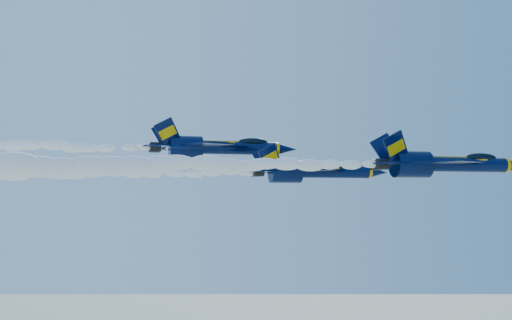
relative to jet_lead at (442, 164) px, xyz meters
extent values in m
cylinder|color=#030E31|center=(3.03, 0.00, -0.07)|extent=(9.68, 1.61, 1.61)
ellipsoid|color=#030E31|center=(-3.74, 0.00, -0.13)|extent=(1.68, 2.90, 6.88)
cylinder|color=#F1B002|center=(7.98, 0.00, -0.07)|extent=(0.38, 1.68, 1.68)
ellipsoid|color=black|center=(4.86, 0.00, 0.73)|extent=(3.87, 1.26, 1.06)
cube|color=#F1B002|center=(4.86, 0.00, 0.41)|extent=(4.52, 1.08, 0.19)
cube|color=#030E31|center=(-1.81, -4.30, -0.07)|extent=(5.77, 6.84, 0.19)
cube|color=#030E31|center=(-1.81, 4.30, -0.07)|extent=(5.77, 6.84, 0.19)
cube|color=#F1B002|center=(-0.30, -4.30, 0.04)|extent=(2.59, 5.39, 0.11)
cube|color=#F1B002|center=(-0.30, 4.30, 0.04)|extent=(2.59, 5.39, 0.11)
cube|color=#030E31|center=(-6.11, -1.13, 1.54)|extent=(3.50, 1.11, 3.77)
cube|color=#030E31|center=(-6.11, 1.13, 1.54)|extent=(3.50, 1.11, 3.77)
cylinder|color=black|center=(-7.51, -0.70, -0.18)|extent=(1.29, 1.18, 1.18)
cylinder|color=black|center=(-7.51, 0.70, -0.18)|extent=(1.29, 1.18, 1.18)
cube|color=#F1B002|center=(-0.19, 0.00, 0.77)|extent=(11.83, 0.38, 0.09)
ellipsoid|color=white|center=(-32.62, 0.00, -0.51)|extent=(49.16, 2.55, 2.29)
cylinder|color=#030E31|center=(-7.53, 12.77, -0.45)|extent=(9.22, 1.54, 1.54)
ellipsoid|color=#030E31|center=(-13.98, 12.77, -0.51)|extent=(1.60, 2.76, 6.55)
cone|color=#030E31|center=(-1.59, 12.77, -0.45)|extent=(2.66, 1.54, 1.54)
cylinder|color=#F1B002|center=(-2.82, 12.77, -0.45)|extent=(0.36, 1.60, 1.60)
ellipsoid|color=black|center=(-5.79, 12.77, 0.31)|extent=(3.69, 1.20, 1.01)
cube|color=#F1B002|center=(-5.79, 12.77, 0.01)|extent=(4.30, 1.02, 0.18)
cube|color=#030E31|center=(-12.14, 8.68, -0.45)|extent=(5.49, 6.51, 0.18)
cube|color=#030E31|center=(-12.14, 16.87, -0.45)|extent=(5.49, 6.51, 0.18)
cube|color=#F1B002|center=(-10.70, 8.68, -0.35)|extent=(2.47, 5.13, 0.10)
cube|color=#F1B002|center=(-10.70, 16.87, -0.35)|extent=(2.47, 5.13, 0.10)
cube|color=#030E31|center=(-16.23, 11.70, 1.08)|extent=(3.34, 1.05, 3.59)
cube|color=#030E31|center=(-16.23, 13.85, 1.08)|extent=(3.34, 1.05, 3.59)
cylinder|color=black|center=(-17.56, 12.11, -0.56)|extent=(1.23, 1.13, 1.13)
cylinder|color=black|center=(-17.56, 13.44, -0.56)|extent=(1.23, 1.13, 1.13)
cube|color=#F1B002|center=(-10.60, 12.77, 0.34)|extent=(11.26, 0.36, 0.08)
ellipsoid|color=white|center=(-42.65, 12.77, -0.89)|extent=(49.16, 2.43, 2.18)
cylinder|color=#030E31|center=(-18.50, 18.52, 2.76)|extent=(10.01, 1.67, 1.67)
ellipsoid|color=#030E31|center=(-25.51, 18.52, 2.71)|extent=(1.73, 3.00, 7.12)
cone|color=#030E31|center=(-12.06, 18.52, 2.76)|extent=(2.89, 1.67, 1.67)
cylinder|color=#F1B002|center=(-13.39, 18.52, 2.76)|extent=(0.39, 1.73, 1.73)
ellipsoid|color=black|center=(-16.61, 18.52, 3.60)|extent=(4.00, 1.30, 1.10)
cube|color=#F1B002|center=(-16.61, 18.52, 3.26)|extent=(4.67, 1.11, 0.20)
cube|color=#030E31|center=(-23.51, 14.07, 2.76)|extent=(5.96, 7.07, 0.20)
cube|color=#030E31|center=(-23.51, 22.97, 2.76)|extent=(5.96, 7.07, 0.20)
cube|color=#F1B002|center=(-21.95, 14.07, 2.87)|extent=(2.68, 5.57, 0.11)
cube|color=#F1B002|center=(-21.95, 22.97, 2.87)|extent=(2.68, 5.57, 0.11)
cube|color=#030E31|center=(-27.96, 17.35, 4.43)|extent=(3.62, 1.14, 3.90)
cube|color=#030E31|center=(-27.96, 19.69, 4.43)|extent=(3.62, 1.14, 3.90)
cylinder|color=black|center=(-29.40, 17.79, 2.65)|extent=(1.33, 1.22, 1.22)
cylinder|color=black|center=(-29.40, 19.24, 2.65)|extent=(1.33, 1.22, 1.22)
cube|color=#F1B002|center=(-21.84, 18.52, 3.63)|extent=(12.23, 0.39, 0.09)
camera|label=1|loc=(-37.60, -62.53, -3.91)|focal=45.00mm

